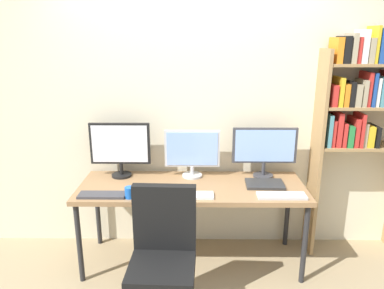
{
  "coord_description": "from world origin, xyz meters",
  "views": [
    {
      "loc": [
        0.03,
        -2.29,
        1.95
      ],
      "look_at": [
        0.0,
        0.65,
        1.09
      ],
      "focal_mm": 34.06,
      "sensor_mm": 36.0,
      "label": 1
    }
  ],
  "objects_px": {
    "monitor_left": "(120,147)",
    "coffee_mug": "(130,192)",
    "desk": "(192,191)",
    "keyboard_center": "(192,195)",
    "laptop_closed": "(265,184)",
    "bookshelf": "(364,106)",
    "keyboard_right": "(282,196)",
    "monitor_right": "(264,149)",
    "keyboard_left": "(102,195)",
    "monitor_center": "(192,152)",
    "computer_mouse": "(133,191)",
    "office_chair": "(163,272)"
  },
  "relations": [
    {
      "from": "keyboard_center",
      "to": "computer_mouse",
      "type": "relative_size",
      "value": 3.63
    },
    {
      "from": "monitor_center",
      "to": "keyboard_center",
      "type": "xyz_separation_m",
      "value": [
        0.0,
        -0.44,
        -0.23
      ]
    },
    {
      "from": "desk",
      "to": "keyboard_center",
      "type": "xyz_separation_m",
      "value": [
        0.0,
        -0.23,
        0.06
      ]
    },
    {
      "from": "keyboard_left",
      "to": "keyboard_right",
      "type": "xyz_separation_m",
      "value": [
        1.43,
        0.0,
        0.0
      ]
    },
    {
      "from": "monitor_center",
      "to": "computer_mouse",
      "type": "bearing_deg",
      "value": -142.83
    },
    {
      "from": "computer_mouse",
      "to": "coffee_mug",
      "type": "relative_size",
      "value": 0.91
    },
    {
      "from": "office_chair",
      "to": "keyboard_left",
      "type": "height_order",
      "value": "office_chair"
    },
    {
      "from": "laptop_closed",
      "to": "coffee_mug",
      "type": "relative_size",
      "value": 3.02
    },
    {
      "from": "keyboard_center",
      "to": "keyboard_right",
      "type": "relative_size",
      "value": 0.9
    },
    {
      "from": "desk",
      "to": "monitor_left",
      "type": "relative_size",
      "value": 3.6
    },
    {
      "from": "keyboard_left",
      "to": "keyboard_center",
      "type": "distance_m",
      "value": 0.71
    },
    {
      "from": "computer_mouse",
      "to": "coffee_mug",
      "type": "height_order",
      "value": "coffee_mug"
    },
    {
      "from": "monitor_right",
      "to": "coffee_mug",
      "type": "bearing_deg",
      "value": -157.37
    },
    {
      "from": "bookshelf",
      "to": "monitor_right",
      "type": "bearing_deg",
      "value": -178.83
    },
    {
      "from": "coffee_mug",
      "to": "desk",
      "type": "bearing_deg",
      "value": 28.05
    },
    {
      "from": "monitor_center",
      "to": "coffee_mug",
      "type": "height_order",
      "value": "monitor_center"
    },
    {
      "from": "bookshelf",
      "to": "monitor_center",
      "type": "relative_size",
      "value": 4.16
    },
    {
      "from": "computer_mouse",
      "to": "keyboard_right",
      "type": "bearing_deg",
      "value": -3.6
    },
    {
      "from": "keyboard_center",
      "to": "laptop_closed",
      "type": "height_order",
      "value": "laptop_closed"
    },
    {
      "from": "keyboard_right",
      "to": "coffee_mug",
      "type": "relative_size",
      "value": 3.65
    },
    {
      "from": "desk",
      "to": "coffee_mug",
      "type": "bearing_deg",
      "value": -151.95
    },
    {
      "from": "keyboard_left",
      "to": "desk",
      "type": "bearing_deg",
      "value": 17.85
    },
    {
      "from": "monitor_left",
      "to": "coffee_mug",
      "type": "xyz_separation_m",
      "value": [
        0.16,
        -0.47,
        -0.24
      ]
    },
    {
      "from": "keyboard_right",
      "to": "bookshelf",
      "type": "bearing_deg",
      "value": 30.71
    },
    {
      "from": "office_chair",
      "to": "computer_mouse",
      "type": "distance_m",
      "value": 0.74
    },
    {
      "from": "monitor_right",
      "to": "keyboard_right",
      "type": "xyz_separation_m",
      "value": [
        0.07,
        -0.44,
        -0.26
      ]
    },
    {
      "from": "bookshelf",
      "to": "keyboard_center",
      "type": "relative_size",
      "value": 5.88
    },
    {
      "from": "bookshelf",
      "to": "monitor_right",
      "type": "relative_size",
      "value": 3.58
    },
    {
      "from": "bookshelf",
      "to": "keyboard_center",
      "type": "height_order",
      "value": "bookshelf"
    },
    {
      "from": "monitor_right",
      "to": "keyboard_center",
      "type": "height_order",
      "value": "monitor_right"
    },
    {
      "from": "desk",
      "to": "keyboard_left",
      "type": "distance_m",
      "value": 0.75
    },
    {
      "from": "bookshelf",
      "to": "keyboard_right",
      "type": "bearing_deg",
      "value": -149.29
    },
    {
      "from": "laptop_closed",
      "to": "coffee_mug",
      "type": "height_order",
      "value": "coffee_mug"
    },
    {
      "from": "monitor_left",
      "to": "keyboard_right",
      "type": "distance_m",
      "value": 1.45
    },
    {
      "from": "coffee_mug",
      "to": "bookshelf",
      "type": "bearing_deg",
      "value": 13.89
    },
    {
      "from": "desk",
      "to": "monitor_center",
      "type": "relative_size",
      "value": 3.91
    },
    {
      "from": "bookshelf",
      "to": "keyboard_right",
      "type": "xyz_separation_m",
      "value": [
        -0.77,
        -0.46,
        -0.64
      ]
    },
    {
      "from": "keyboard_right",
      "to": "laptop_closed",
      "type": "xyz_separation_m",
      "value": [
        -0.09,
        0.23,
        0.0
      ]
    },
    {
      "from": "office_chair",
      "to": "laptop_closed",
      "type": "distance_m",
      "value": 1.15
    },
    {
      "from": "monitor_right",
      "to": "computer_mouse",
      "type": "relative_size",
      "value": 5.96
    },
    {
      "from": "desk",
      "to": "laptop_closed",
      "type": "height_order",
      "value": "laptop_closed"
    },
    {
      "from": "laptop_closed",
      "to": "desk",
      "type": "bearing_deg",
      "value": -177.72
    },
    {
      "from": "laptop_closed",
      "to": "keyboard_center",
      "type": "bearing_deg",
      "value": -157.5
    },
    {
      "from": "desk",
      "to": "keyboard_center",
      "type": "height_order",
      "value": "keyboard_center"
    },
    {
      "from": "monitor_left",
      "to": "keyboard_right",
      "type": "bearing_deg",
      "value": -18.03
    },
    {
      "from": "bookshelf",
      "to": "office_chair",
      "type": "bearing_deg",
      "value": -150.09
    },
    {
      "from": "keyboard_left",
      "to": "coffee_mug",
      "type": "xyz_separation_m",
      "value": [
        0.23,
        -0.03,
        0.04
      ]
    },
    {
      "from": "monitor_left",
      "to": "keyboard_center",
      "type": "bearing_deg",
      "value": -34.47
    },
    {
      "from": "keyboard_left",
      "to": "laptop_closed",
      "type": "height_order",
      "value": "laptop_closed"
    },
    {
      "from": "monitor_left",
      "to": "keyboard_right",
      "type": "xyz_separation_m",
      "value": [
        1.36,
        -0.44,
        -0.27
      ]
    }
  ]
}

